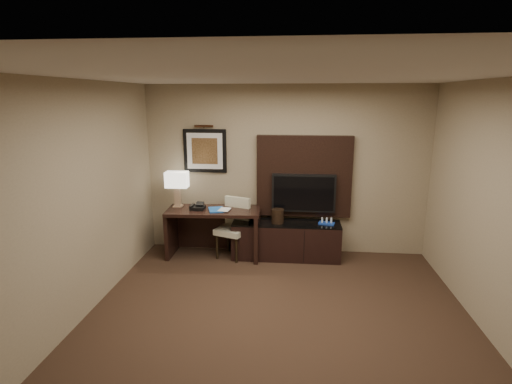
# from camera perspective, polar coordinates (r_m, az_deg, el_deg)

# --- Properties ---
(floor) EXTENTS (4.50, 5.00, 0.01)m
(floor) POSITION_cam_1_polar(r_m,az_deg,el_deg) (4.59, 2.94, -19.78)
(floor) COLOR black
(floor) RESTS_ON ground
(ceiling) EXTENTS (4.50, 5.00, 0.01)m
(ceiling) POSITION_cam_1_polar(r_m,az_deg,el_deg) (3.84, 3.45, 16.29)
(ceiling) COLOR silver
(ceiling) RESTS_ON wall_back
(wall_back) EXTENTS (4.50, 0.01, 2.70)m
(wall_back) POSITION_cam_1_polar(r_m,az_deg,el_deg) (6.44, 4.20, 3.10)
(wall_back) COLOR gray
(wall_back) RESTS_ON floor
(wall_left) EXTENTS (0.01, 5.00, 2.70)m
(wall_left) POSITION_cam_1_polar(r_m,az_deg,el_deg) (4.67, -25.59, -2.24)
(wall_left) COLOR gray
(wall_left) RESTS_ON floor
(desk) EXTENTS (1.49, 0.71, 0.78)m
(desk) POSITION_cam_1_polar(r_m,az_deg,el_deg) (6.43, -6.01, -5.82)
(desk) COLOR black
(desk) RESTS_ON floor
(credenza) EXTENTS (1.69, 0.48, 0.58)m
(credenza) POSITION_cam_1_polar(r_m,az_deg,el_deg) (6.38, 4.30, -6.87)
(credenza) COLOR black
(credenza) RESTS_ON floor
(tv_wall_panel) EXTENTS (1.50, 0.12, 1.30)m
(tv_wall_panel) POSITION_cam_1_polar(r_m,az_deg,el_deg) (6.39, 6.86, 2.24)
(tv_wall_panel) COLOR black
(tv_wall_panel) RESTS_ON wall_back
(tv) EXTENTS (1.00, 0.08, 0.60)m
(tv) POSITION_cam_1_polar(r_m,az_deg,el_deg) (6.35, 6.81, -0.15)
(tv) COLOR black
(tv) RESTS_ON tv_wall_panel
(artwork) EXTENTS (0.70, 0.04, 0.70)m
(artwork) POSITION_cam_1_polar(r_m,az_deg,el_deg) (6.53, -7.29, 5.85)
(artwork) COLOR black
(artwork) RESTS_ON wall_back
(picture_light) EXTENTS (0.04, 0.04, 0.30)m
(picture_light) POSITION_cam_1_polar(r_m,az_deg,el_deg) (6.45, -7.48, 9.32)
(picture_light) COLOR #3C2113
(picture_light) RESTS_ON wall_back
(desk_chair) EXTENTS (0.58, 0.62, 0.91)m
(desk_chair) POSITION_cam_1_polar(r_m,az_deg,el_deg) (6.34, -3.46, -5.42)
(desk_chair) COLOR beige
(desk_chair) RESTS_ON floor
(table_lamp) EXTENTS (0.41, 0.32, 0.59)m
(table_lamp) POSITION_cam_1_polar(r_m,az_deg,el_deg) (6.48, -11.18, 0.47)
(table_lamp) COLOR tan
(table_lamp) RESTS_ON desk
(desk_phone) EXTENTS (0.22, 0.20, 0.11)m
(desk_phone) POSITION_cam_1_polar(r_m,az_deg,el_deg) (6.32, -8.33, -2.00)
(desk_phone) COLOR black
(desk_phone) RESTS_ON desk
(blue_folder) EXTENTS (0.31, 0.36, 0.02)m
(blue_folder) POSITION_cam_1_polar(r_m,az_deg,el_deg) (6.25, -5.70, -2.52)
(blue_folder) COLOR #1954A8
(blue_folder) RESTS_ON desk
(book) EXTENTS (0.17, 0.04, 0.23)m
(book) POSITION_cam_1_polar(r_m,az_deg,el_deg) (6.22, -5.30, -1.61)
(book) COLOR tan
(book) RESTS_ON desk
(ice_bucket) EXTENTS (0.23, 0.23, 0.22)m
(ice_bucket) POSITION_cam_1_polar(r_m,az_deg,el_deg) (6.24, 3.12, -3.45)
(ice_bucket) COLOR black
(ice_bucket) RESTS_ON credenza
(minibar_tray) EXTENTS (0.27, 0.20, 0.09)m
(minibar_tray) POSITION_cam_1_polar(r_m,az_deg,el_deg) (6.29, 10.06, -4.13)
(minibar_tray) COLOR navy
(minibar_tray) RESTS_ON credenza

